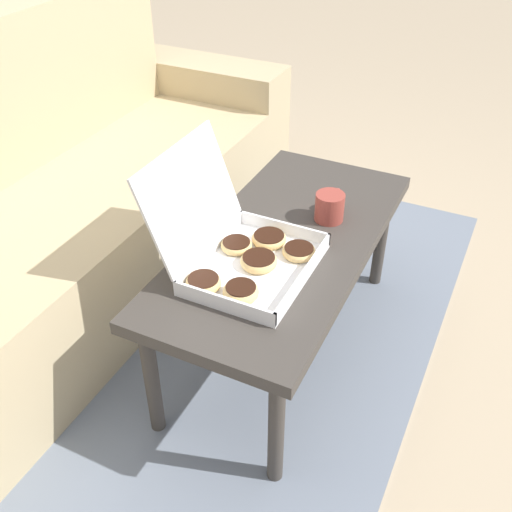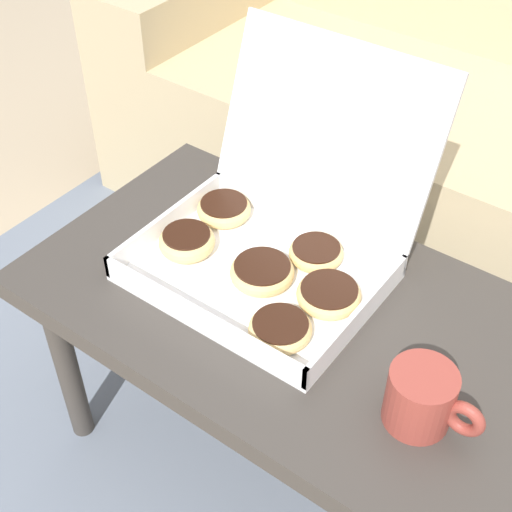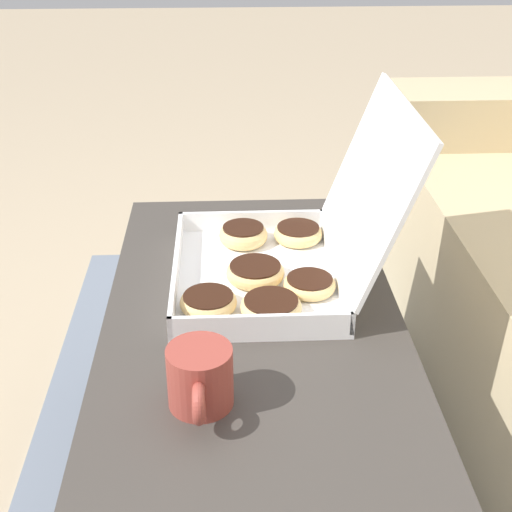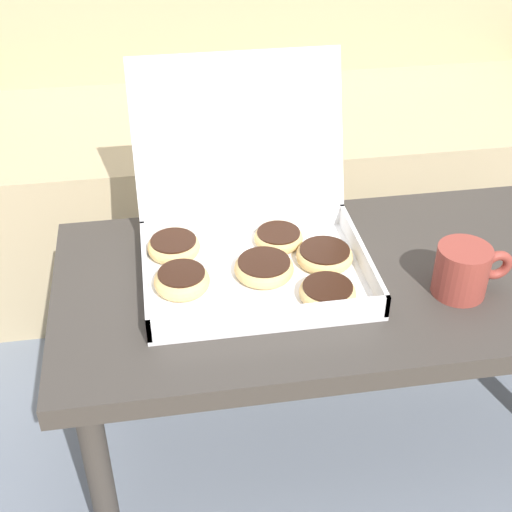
% 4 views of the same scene
% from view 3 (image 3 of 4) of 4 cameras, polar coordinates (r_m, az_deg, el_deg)
% --- Properties ---
extents(coffee_table, '(1.09, 0.51, 0.46)m').
position_cam_3_polar(coffee_table, '(1.20, -0.09, -8.41)').
color(coffee_table, '#3D3833').
rests_on(coffee_table, ground_plane).
extents(pastry_box, '(0.40, 0.41, 0.33)m').
position_cam_3_polar(pastry_box, '(1.30, 2.09, 0.21)').
color(pastry_box, white).
rests_on(pastry_box, coffee_table).
extents(coffee_mug, '(0.14, 0.09, 0.09)m').
position_cam_3_polar(coffee_mug, '(1.01, -4.50, -9.74)').
color(coffee_mug, '#993D33').
rests_on(coffee_mug, coffee_table).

